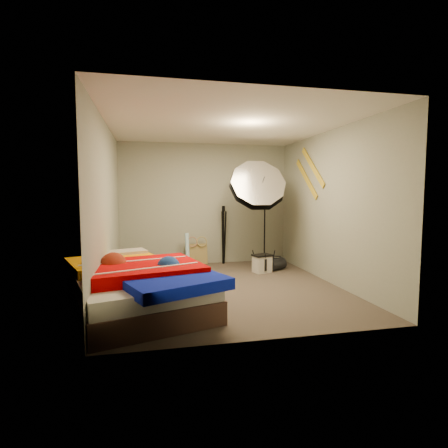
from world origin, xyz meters
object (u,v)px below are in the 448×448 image
object	(u,v)px
camera_case	(262,264)
bed	(137,285)
tote_bag	(197,254)
wrapping_roll	(187,250)
camera_tripod	(223,231)
photo_umbrella	(257,187)
duffel_bag	(276,264)

from	to	relation	value
camera_case	bed	bearing A→B (deg)	-159.65
tote_bag	camera_case	distance (m)	1.48
wrapping_roll	camera_tripod	xyz separation A→B (m)	(0.79, 0.25, 0.35)
wrapping_roll	photo_umbrella	size ratio (longest dim) A/B	0.31
camera_case	duffel_bag	xyz separation A→B (m)	(0.33, 0.14, -0.04)
duffel_bag	photo_umbrella	size ratio (longest dim) A/B	0.17
camera_case	bed	size ratio (longest dim) A/B	0.12
tote_bag	photo_umbrella	bearing A→B (deg)	-45.94
duffel_bag	wrapping_roll	bearing A→B (deg)	130.76
camera_case	camera_tripod	size ratio (longest dim) A/B	0.26
wrapping_roll	camera_tripod	size ratio (longest dim) A/B	0.57
bed	camera_tripod	distance (m)	3.13
tote_bag	photo_umbrella	xyz separation A→B (m)	(1.00, -0.95, 1.37)
wrapping_roll	duffel_bag	bearing A→B (deg)	-19.50
tote_bag	camera_tripod	bearing A→B (deg)	-5.74
wrapping_roll	tote_bag	bearing A→B (deg)	51.17
camera_tripod	tote_bag	bearing A→B (deg)	176.77
photo_umbrella	camera_case	bearing A→B (deg)	-28.76
tote_bag	camera_tripod	size ratio (longest dim) A/B	0.35
camera_case	camera_tripod	bearing A→B (deg)	102.54
wrapping_roll	bed	bearing A→B (deg)	-110.71
tote_bag	duffel_bag	bearing A→B (deg)	-33.70
tote_bag	bed	distance (m)	2.88
tote_bag	photo_umbrella	world-z (taller)	photo_umbrella
bed	photo_umbrella	bearing A→B (deg)	38.73
wrapping_roll	camera_case	xyz separation A→B (m)	(1.32, -0.72, -0.19)
tote_bag	bed	xyz separation A→B (m)	(-1.12, -2.65, 0.10)
duffel_bag	bed	size ratio (longest dim) A/B	0.15
duffel_bag	photo_umbrella	bearing A→B (deg)	161.63
bed	camera_case	bearing A→B (deg)	36.65
camera_case	duffel_bag	world-z (taller)	camera_case
camera_case	photo_umbrella	size ratio (longest dim) A/B	0.14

